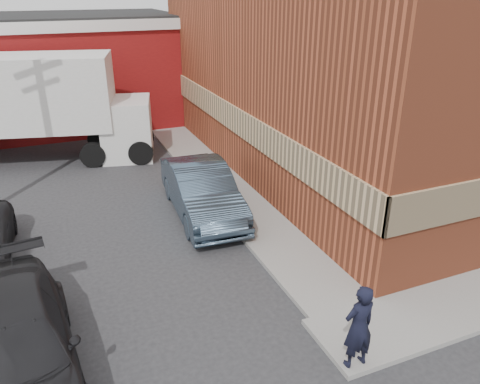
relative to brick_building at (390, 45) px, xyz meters
name	(u,v)px	position (x,y,z in m)	size (l,w,h in m)	color
ground	(321,318)	(-8.50, -9.00, -4.68)	(90.00, 90.00, 0.00)	#28282B
brick_building	(390,45)	(0.00, 0.00, 0.00)	(14.25, 18.25, 9.36)	#A04629
sidewalk_west	(213,176)	(-7.90, 0.00, -4.62)	(1.80, 18.00, 0.12)	gray
warehouse	(21,72)	(-14.50, 11.00, -1.87)	(16.30, 8.30, 5.60)	maroon
man	(359,327)	(-8.70, -10.55, -3.65)	(0.66, 0.44, 1.82)	black
sedan	(202,191)	(-9.30, -2.91, -3.84)	(1.79, 5.12, 1.69)	#344657
suv_b	(12,352)	(-14.80, -8.50, -3.86)	(2.32, 5.70, 1.65)	black
box_truck	(49,102)	(-13.42, 4.54, -2.14)	(9.30, 4.66, 4.41)	white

